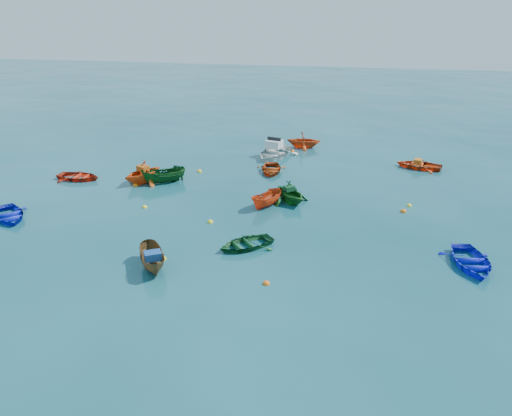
# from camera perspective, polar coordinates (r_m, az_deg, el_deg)

# --- Properties ---
(ground) EXTENTS (160.00, 160.00, 0.00)m
(ground) POSITION_cam_1_polar(r_m,az_deg,el_deg) (24.74, -2.51, -5.16)
(ground) COLOR #093B48
(ground) RESTS_ON ground
(dinghy_blue_sw) EXTENTS (3.91, 3.88, 0.67)m
(dinghy_blue_sw) POSITION_cam_1_polar(r_m,az_deg,el_deg) (31.88, -26.33, -1.08)
(dinghy_blue_sw) COLOR #0F1CC2
(dinghy_blue_sw) RESTS_ON ground
(sampan_brown_mid) EXTENTS (2.39, 2.98, 1.10)m
(sampan_brown_mid) POSITION_cam_1_polar(r_m,az_deg,el_deg) (23.85, -11.63, -6.75)
(sampan_brown_mid) COLOR brown
(sampan_brown_mid) RESTS_ON ground
(dinghy_blue_se) EXTENTS (2.91, 3.71, 0.70)m
(dinghy_blue_se) POSITION_cam_1_polar(r_m,az_deg,el_deg) (25.62, 23.30, -6.10)
(dinghy_blue_se) COLOR #1018CB
(dinghy_blue_se) RESTS_ON ground
(dinghy_orange_w) EXTENTS (3.67, 3.88, 1.61)m
(dinghy_orange_w) POSITION_cam_1_polar(r_m,az_deg,el_deg) (35.31, -12.72, 2.91)
(dinghy_orange_w) COLOR #F35616
(dinghy_orange_w) RESTS_ON ground
(dinghy_green_e) EXTENTS (3.57, 3.49, 0.61)m
(dinghy_green_e) POSITION_cam_1_polar(r_m,az_deg,el_deg) (25.29, -1.20, -4.50)
(dinghy_green_e) COLOR #124D24
(dinghy_green_e) RESTS_ON ground
(dinghy_red_nw) EXTENTS (3.12, 2.27, 0.64)m
(dinghy_red_nw) POSITION_cam_1_polar(r_m,az_deg,el_deg) (37.12, -19.57, 3.10)
(dinghy_red_nw) COLOR #B5240F
(dinghy_red_nw) RESTS_ON ground
(sampan_orange_n) EXTENTS (2.06, 2.79, 1.02)m
(sampan_orange_n) POSITION_cam_1_polar(r_m,az_deg,el_deg) (30.29, 1.24, 0.20)
(sampan_orange_n) COLOR red
(sampan_orange_n) RESTS_ON ground
(dinghy_green_n) EXTENTS (3.62, 3.64, 1.45)m
(dinghy_green_n) POSITION_cam_1_polar(r_m,az_deg,el_deg) (31.01, 3.87, 0.69)
(dinghy_green_n) COLOR #135318
(dinghy_green_n) RESTS_ON ground
(dinghy_red_ne) EXTENTS (3.69, 2.97, 0.68)m
(dinghy_red_ne) POSITION_cam_1_polar(r_m,az_deg,el_deg) (39.42, 18.08, 4.38)
(dinghy_red_ne) COLOR red
(dinghy_red_ne) RESTS_ON ground
(dinghy_red_far) EXTENTS (2.67, 3.38, 0.63)m
(dinghy_red_far) POSITION_cam_1_polar(r_m,az_deg,el_deg) (36.56, 1.73, 4.13)
(dinghy_red_far) COLOR #A4360D
(dinghy_red_far) RESTS_ON ground
(dinghy_orange_far) EXTENTS (2.98, 2.62, 1.48)m
(dinghy_orange_far) POSITION_cam_1_polar(r_m,az_deg,el_deg) (43.16, 5.45, 6.90)
(dinghy_orange_far) COLOR #D04213
(dinghy_orange_far) RESTS_ON ground
(sampan_green_far) EXTENTS (3.17, 2.66, 1.18)m
(sampan_green_far) POSITION_cam_1_polar(r_m,az_deg,el_deg) (34.90, -10.42, 2.87)
(sampan_green_far) COLOR #104517
(sampan_green_far) RESTS_ON ground
(motorboat_white) EXTENTS (4.13, 4.97, 1.49)m
(motorboat_white) POSITION_cam_1_polar(r_m,az_deg,el_deg) (40.40, 2.07, 5.90)
(motorboat_white) COLOR silver
(motorboat_white) RESTS_ON ground
(tarp_blue_a) EXTENTS (0.94, 0.88, 0.37)m
(tarp_blue_a) POSITION_cam_1_polar(r_m,az_deg,el_deg) (23.38, -11.71, -5.35)
(tarp_blue_a) COLOR navy
(tarp_blue_a) RESTS_ON sampan_brown_mid
(tarp_orange_a) EXTENTS (0.91, 0.82, 0.36)m
(tarp_orange_a) POSITION_cam_1_polar(r_m,az_deg,el_deg) (35.03, -12.80, 4.46)
(tarp_orange_a) COLOR #B75112
(tarp_orange_a) RESTS_ON dinghy_orange_w
(tarp_green_b) EXTENTS (0.78, 0.77, 0.30)m
(tarp_green_b) POSITION_cam_1_polar(r_m,az_deg,el_deg) (30.77, 3.80, 2.26)
(tarp_green_b) COLOR #104323
(tarp_green_b) RESTS_ON dinghy_green_n
(tarp_orange_b) EXTENTS (0.64, 0.77, 0.33)m
(tarp_orange_b) POSITION_cam_1_polar(r_m,az_deg,el_deg) (39.28, 18.03, 5.10)
(tarp_orange_b) COLOR #CA6014
(tarp_orange_b) RESTS_ON dinghy_red_ne
(buoy_ye_a) EXTENTS (0.33, 0.33, 0.33)m
(buoy_ye_a) POSITION_cam_1_polar(r_m,az_deg,el_deg) (24.55, -10.58, -5.78)
(buoy_ye_a) COLOR yellow
(buoy_ye_a) RESTS_ON ground
(buoy_or_b) EXTENTS (0.32, 0.32, 0.32)m
(buoy_or_b) POSITION_cam_1_polar(r_m,az_deg,el_deg) (22.15, 1.19, -8.67)
(buoy_or_b) COLOR #FF630D
(buoy_or_b) RESTS_ON ground
(buoy_ye_b) EXTENTS (0.31, 0.31, 0.31)m
(buoy_ye_b) POSITION_cam_1_polar(r_m,az_deg,el_deg) (30.85, -12.60, 0.05)
(buoy_ye_b) COLOR yellow
(buoy_ye_b) RESTS_ON ground
(buoy_or_c) EXTENTS (0.39, 0.39, 0.39)m
(buoy_or_c) POSITION_cam_1_polar(r_m,az_deg,el_deg) (34.65, -13.60, 2.46)
(buoy_or_c) COLOR orange
(buoy_or_c) RESTS_ON ground
(buoy_ye_c) EXTENTS (0.33, 0.33, 0.33)m
(buoy_ye_c) POSITION_cam_1_polar(r_m,az_deg,el_deg) (28.18, -5.25, -1.65)
(buoy_ye_c) COLOR yellow
(buoy_ye_c) RESTS_ON ground
(buoy_or_d) EXTENTS (0.36, 0.36, 0.36)m
(buoy_or_d) POSITION_cam_1_polar(r_m,az_deg,el_deg) (30.74, 16.48, -0.43)
(buoy_or_d) COLOR orange
(buoy_or_d) RESTS_ON ground
(buoy_ye_d) EXTENTS (0.35, 0.35, 0.35)m
(buoy_ye_d) POSITION_cam_1_polar(r_m,az_deg,el_deg) (36.84, -6.48, 4.14)
(buoy_ye_d) COLOR yellow
(buoy_ye_d) RESTS_ON ground
(buoy_or_e) EXTENTS (0.36, 0.36, 0.36)m
(buoy_or_e) POSITION_cam_1_polar(r_m,az_deg,el_deg) (41.83, 4.17, 6.44)
(buoy_or_e) COLOR orange
(buoy_or_e) RESTS_ON ground
(buoy_ye_e) EXTENTS (0.30, 0.30, 0.30)m
(buoy_ye_e) POSITION_cam_1_polar(r_m,az_deg,el_deg) (31.72, 17.10, 0.22)
(buoy_ye_e) COLOR yellow
(buoy_ye_e) RESTS_ON ground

